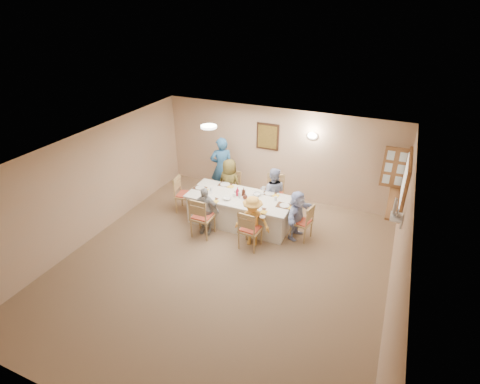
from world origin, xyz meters
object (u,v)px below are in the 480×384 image
at_px(desk_fan, 396,210).
at_px(diner_back_right, 273,193).
at_px(chair_left_end, 185,194).
at_px(dining_table, 240,210).
at_px(diner_right_end, 297,215).
at_px(chair_right_end, 302,221).
at_px(diner_front_right, 252,221).
at_px(chair_back_left, 231,189).
at_px(caregiver, 222,167).
at_px(serving_hatch, 405,183).
at_px(condiment_ketchup, 237,192).
at_px(chair_front_left, 203,216).
at_px(diner_front_left, 205,210).
at_px(chair_back_right, 274,196).
at_px(chair_front_right, 250,229).
at_px(diner_back_left, 229,184).

distance_m(desk_fan, diner_back_right, 3.24).
height_order(chair_left_end, diner_back_right, diner_back_right).
relative_size(dining_table, diner_right_end, 2.14).
distance_m(chair_right_end, diner_front_right, 1.18).
xyz_separation_m(chair_back_left, caregiver, (-0.45, 0.35, 0.40)).
distance_m(serving_hatch, diner_right_end, 2.41).
distance_m(diner_back_right, condiment_ketchup, 0.97).
bearing_deg(chair_front_left, chair_back_left, -89.90).
bearing_deg(condiment_ketchup, diner_back_right, 44.98).
distance_m(serving_hatch, desk_fan, 1.36).
bearing_deg(diner_front_left, chair_back_left, 81.37).
xyz_separation_m(chair_back_right, diner_right_end, (0.82, -0.80, 0.08)).
xyz_separation_m(desk_fan, chair_front_right, (-2.83, -0.16, -1.07)).
distance_m(dining_table, chair_front_right, 1.01).
distance_m(chair_back_left, chair_back_right, 1.20).
bearing_deg(diner_right_end, chair_right_end, -80.87).
height_order(serving_hatch, diner_right_end, serving_hatch).
bearing_deg(condiment_ketchup, diner_back_left, 128.26).
xyz_separation_m(desk_fan, diner_front_left, (-4.03, -0.04, -0.95)).
height_order(chair_back_right, condiment_ketchup, chair_back_right).
distance_m(chair_back_right, chair_left_end, 2.29).
height_order(dining_table, chair_front_right, chair_front_right).
xyz_separation_m(desk_fan, chair_front_left, (-4.03, -0.16, -1.04)).
bearing_deg(diner_back_right, dining_table, 36.76).
height_order(chair_front_left, chair_front_right, chair_front_left).
distance_m(chair_left_end, diner_front_left, 1.17).
bearing_deg(diner_back_right, diner_front_left, 36.76).
distance_m(desk_fan, chair_back_left, 4.41).
xyz_separation_m(caregiver, condiment_ketchup, (0.98, -1.14, 0.01)).
bearing_deg(serving_hatch, desk_fan, -94.66).
bearing_deg(chair_back_left, desk_fan, -22.62).
distance_m(chair_left_end, diner_back_left, 1.18).
bearing_deg(desk_fan, diner_right_end, 162.28).
bearing_deg(chair_front_left, desk_fan, -177.64).
relative_size(chair_back_left, chair_back_right, 0.89).
xyz_separation_m(chair_front_right, chair_left_end, (-2.15, 0.80, -0.00)).
bearing_deg(diner_right_end, dining_table, 99.13).
xyz_separation_m(chair_back_right, diner_front_left, (-1.20, -1.48, 0.08)).
relative_size(serving_hatch, diner_front_left, 1.26).
height_order(dining_table, chair_front_left, chair_front_left).
distance_m(chair_front_right, caregiver, 2.58).
bearing_deg(chair_front_right, dining_table, -48.95).
bearing_deg(diner_back_left, chair_left_end, 42.43).
xyz_separation_m(chair_back_right, chair_front_left, (-1.20, -1.60, -0.01)).
distance_m(diner_right_end, caregiver, 2.74).
xyz_separation_m(dining_table, chair_back_right, (0.60, 0.80, 0.14)).
xyz_separation_m(desk_fan, chair_right_end, (-1.88, 0.64, -1.10)).
height_order(desk_fan, diner_back_left, desk_fan).
relative_size(chair_left_end, diner_front_left, 0.81).
bearing_deg(condiment_ketchup, desk_fan, -10.53).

